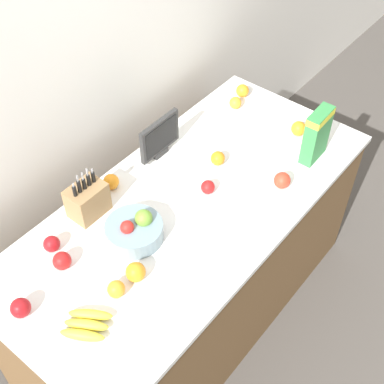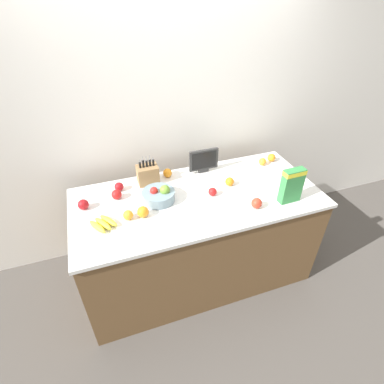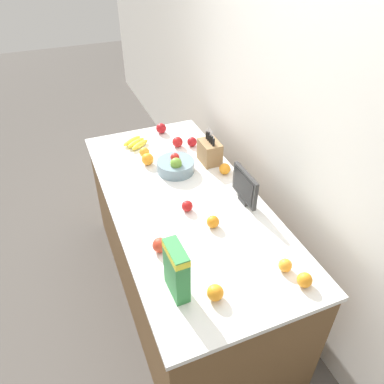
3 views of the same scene
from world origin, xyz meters
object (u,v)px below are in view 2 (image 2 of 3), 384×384
object	(u,v)px
orange_front_right	(230,182)
orange_front_center	(272,158)
apple_rightmost	(117,194)
fruit_bowl	(159,195)
cereal_box	(292,184)
orange_by_cereal	(143,212)
apple_rear	(213,192)
banana_bunch	(103,224)
orange_near_bowl	(289,184)
small_monitor	(204,160)
knife_block	(148,174)
orange_mid_right	(167,173)
apple_by_knife_block	(83,205)
orange_back_center	(128,215)
apple_front	(257,203)
orange_front_left	(262,162)
apple_leftmost	(119,187)

from	to	relation	value
orange_front_right	orange_front_center	world-z (taller)	orange_front_center
apple_rightmost	fruit_bowl	bearing A→B (deg)	-22.33
cereal_box	orange_by_cereal	distance (m)	1.15
apple_rightmost	orange_front_center	bearing A→B (deg)	4.27
apple_rightmost	apple_rear	world-z (taller)	apple_rightmost
fruit_bowl	banana_bunch	xyz separation A→B (m)	(-0.45, -0.16, -0.03)
orange_near_bowl	orange_front_right	size ratio (longest dim) A/B	1.09
small_monitor	apple_rightmost	world-z (taller)	small_monitor
knife_block	orange_front_right	xyz separation A→B (m)	(0.64, -0.27, -0.05)
apple_rightmost	orange_mid_right	distance (m)	0.50
knife_block	orange_by_cereal	size ratio (longest dim) A/B	3.06
small_monitor	orange_near_bowl	bearing A→B (deg)	-38.32
fruit_bowl	apple_rightmost	size ratio (longest dim) A/B	3.22
apple_by_knife_block	fruit_bowl	bearing A→B (deg)	-8.19
small_monitor	orange_front_right	size ratio (longest dim) A/B	3.62
orange_back_center	apple_by_knife_block	bearing A→B (deg)	142.72
fruit_bowl	cereal_box	bearing A→B (deg)	-19.65
apple_rear	apple_front	distance (m)	0.37
knife_block	apple_rear	bearing A→B (deg)	-37.83
cereal_box	apple_rear	bearing A→B (deg)	152.52
apple_rear	orange_mid_right	bearing A→B (deg)	125.20
apple_rightmost	orange_back_center	distance (m)	0.28
orange_mid_right	orange_back_center	world-z (taller)	orange_mid_right
cereal_box	orange_front_right	size ratio (longest dim) A/B	3.90
orange_near_bowl	orange_mid_right	xyz separation A→B (m)	(-0.92, 0.50, -0.00)
orange_front_left	orange_mid_right	distance (m)	0.90
apple_by_knife_block	orange_near_bowl	world-z (taller)	apple_by_knife_block
fruit_bowl	orange_front_right	distance (m)	0.62
knife_block	orange_back_center	distance (m)	0.49
apple_rightmost	orange_near_bowl	size ratio (longest dim) A/B	1.00
apple_by_knife_block	apple_front	world-z (taller)	apple_front
banana_bunch	orange_mid_right	size ratio (longest dim) A/B	2.75
apple_rear	orange_back_center	xyz separation A→B (m)	(-0.70, -0.07, 0.00)
orange_front_left	cereal_box	bearing A→B (deg)	-98.45
cereal_box	orange_front_left	xyz separation A→B (m)	(0.08, 0.55, -0.12)
apple_rear	orange_front_left	distance (m)	0.69
orange_back_center	orange_front_left	bearing A→B (deg)	15.04
small_monitor	apple_rear	size ratio (longest dim) A/B	3.89
banana_bunch	apple_rear	world-z (taller)	apple_rear
orange_by_cereal	orange_mid_right	distance (m)	0.56
apple_leftmost	orange_front_center	size ratio (longest dim) A/B	0.98
banana_bunch	apple_leftmost	distance (m)	0.44
fruit_bowl	orange_front_center	distance (m)	1.19
orange_near_bowl	small_monitor	bearing A→B (deg)	141.68
small_monitor	banana_bunch	distance (m)	1.04
cereal_box	apple_front	distance (m)	0.31
orange_near_bowl	apple_rear	bearing A→B (deg)	170.12
apple_leftmost	apple_front	bearing A→B (deg)	-30.75
small_monitor	orange_back_center	size ratio (longest dim) A/B	3.59
apple_rear	apple_by_knife_block	world-z (taller)	apple_by_knife_block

